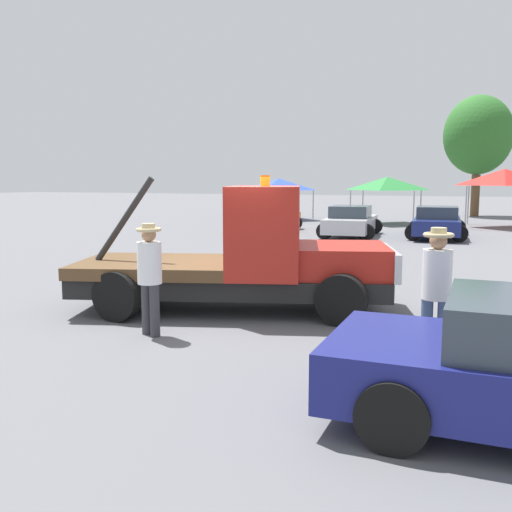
{
  "coord_description": "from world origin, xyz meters",
  "views": [
    {
      "loc": [
        4.41,
        -9.66,
        2.45
      ],
      "look_at": [
        0.5,
        0.0,
        1.05
      ],
      "focal_mm": 40.0,
      "sensor_mm": 36.0,
      "label": 1
    }
  ],
  "objects_px": {
    "person_at_hood": "(150,270)",
    "canopy_tent_red": "(505,177)",
    "parked_car_orange": "(266,218)",
    "canopy_tent_blue": "(279,184)",
    "tow_truck": "(251,259)",
    "person_near_truck": "(437,283)",
    "parked_car_navy": "(437,223)",
    "parked_car_silver": "(351,222)",
    "tree_left": "(478,135)",
    "canopy_tent_green": "(387,184)",
    "traffic_cone": "(342,272)"
  },
  "relations": [
    {
      "from": "parked_car_navy",
      "to": "canopy_tent_red",
      "type": "xyz_separation_m",
      "value": [
        2.68,
        6.64,
        1.92
      ]
    },
    {
      "from": "parked_car_navy",
      "to": "canopy_tent_green",
      "type": "height_order",
      "value": "canopy_tent_green"
    },
    {
      "from": "parked_car_silver",
      "to": "canopy_tent_green",
      "type": "distance_m",
      "value": 8.07
    },
    {
      "from": "parked_car_orange",
      "to": "canopy_tent_blue",
      "type": "relative_size",
      "value": 1.36
    },
    {
      "from": "person_at_hood",
      "to": "canopy_tent_green",
      "type": "distance_m",
      "value": 24.79
    },
    {
      "from": "parked_car_orange",
      "to": "canopy_tent_blue",
      "type": "height_order",
      "value": "canopy_tent_blue"
    },
    {
      "from": "parked_car_navy",
      "to": "canopy_tent_blue",
      "type": "height_order",
      "value": "canopy_tent_blue"
    },
    {
      "from": "person_at_hood",
      "to": "tow_truck",
      "type": "bearing_deg",
      "value": 0.97
    },
    {
      "from": "person_at_hood",
      "to": "parked_car_silver",
      "type": "distance_m",
      "value": 16.86
    },
    {
      "from": "person_near_truck",
      "to": "canopy_tent_red",
      "type": "relative_size",
      "value": 0.52
    },
    {
      "from": "person_near_truck",
      "to": "canopy_tent_red",
      "type": "bearing_deg",
      "value": -13.65
    },
    {
      "from": "tow_truck",
      "to": "parked_car_silver",
      "type": "xyz_separation_m",
      "value": [
        -1.38,
        14.6,
        -0.33
      ]
    },
    {
      "from": "canopy_tent_red",
      "to": "tree_left",
      "type": "xyz_separation_m",
      "value": [
        -1.53,
        9.33,
        2.78
      ]
    },
    {
      "from": "person_near_truck",
      "to": "parked_car_silver",
      "type": "relative_size",
      "value": 0.38
    },
    {
      "from": "tow_truck",
      "to": "parked_car_orange",
      "type": "distance_m",
      "value": 16.33
    },
    {
      "from": "canopy_tent_blue",
      "to": "tree_left",
      "type": "relative_size",
      "value": 0.44
    },
    {
      "from": "canopy_tent_blue",
      "to": "person_at_hood",
      "type": "bearing_deg",
      "value": -74.59
    },
    {
      "from": "parked_car_navy",
      "to": "parked_car_silver",
      "type": "bearing_deg",
      "value": 98.97
    },
    {
      "from": "person_near_truck",
      "to": "canopy_tent_green",
      "type": "relative_size",
      "value": 0.53
    },
    {
      "from": "parked_car_orange",
      "to": "canopy_tent_red",
      "type": "bearing_deg",
      "value": -57.53
    },
    {
      "from": "canopy_tent_green",
      "to": "canopy_tent_red",
      "type": "xyz_separation_m",
      "value": [
        5.97,
        -0.48,
        0.34
      ]
    },
    {
      "from": "canopy_tent_red",
      "to": "canopy_tent_green",
      "type": "bearing_deg",
      "value": 175.37
    },
    {
      "from": "person_at_hood",
      "to": "canopy_tent_red",
      "type": "height_order",
      "value": "canopy_tent_red"
    },
    {
      "from": "tow_truck",
      "to": "canopy_tent_blue",
      "type": "relative_size",
      "value": 1.8
    },
    {
      "from": "parked_car_silver",
      "to": "tree_left",
      "type": "xyz_separation_m",
      "value": [
        4.66,
        16.76,
        4.7
      ]
    },
    {
      "from": "person_at_hood",
      "to": "parked_car_orange",
      "type": "distance_m",
      "value": 18.24
    },
    {
      "from": "parked_car_silver",
      "to": "traffic_cone",
      "type": "bearing_deg",
      "value": -172.59
    },
    {
      "from": "parked_car_navy",
      "to": "canopy_tent_red",
      "type": "distance_m",
      "value": 7.42
    },
    {
      "from": "person_near_truck",
      "to": "canopy_tent_blue",
      "type": "relative_size",
      "value": 0.52
    },
    {
      "from": "canopy_tent_green",
      "to": "person_at_hood",
      "type": "bearing_deg",
      "value": -89.16
    },
    {
      "from": "canopy_tent_blue",
      "to": "canopy_tent_green",
      "type": "distance_m",
      "value": 6.76
    },
    {
      "from": "tow_truck",
      "to": "parked_car_silver",
      "type": "distance_m",
      "value": 14.67
    },
    {
      "from": "person_near_truck",
      "to": "canopy_tent_red",
      "type": "height_order",
      "value": "canopy_tent_red"
    },
    {
      "from": "parked_car_navy",
      "to": "canopy_tent_green",
      "type": "xyz_separation_m",
      "value": [
        -3.28,
        7.13,
        1.59
      ]
    },
    {
      "from": "parked_car_orange",
      "to": "tree_left",
      "type": "relative_size",
      "value": 0.59
    },
    {
      "from": "tow_truck",
      "to": "person_near_truck",
      "type": "bearing_deg",
      "value": -45.56
    },
    {
      "from": "parked_car_silver",
      "to": "canopy_tent_blue",
      "type": "height_order",
      "value": "canopy_tent_blue"
    },
    {
      "from": "canopy_tent_blue",
      "to": "parked_car_orange",
      "type": "bearing_deg",
      "value": -74.35
    },
    {
      "from": "canopy_tent_blue",
      "to": "traffic_cone",
      "type": "xyz_separation_m",
      "value": [
        8.76,
        -19.85,
        -1.91
      ]
    },
    {
      "from": "tow_truck",
      "to": "canopy_tent_red",
      "type": "relative_size",
      "value": 1.77
    },
    {
      "from": "parked_car_orange",
      "to": "canopy_tent_green",
      "type": "distance_m",
      "value": 8.59
    },
    {
      "from": "person_at_hood",
      "to": "canopy_tent_green",
      "type": "height_order",
      "value": "canopy_tent_green"
    },
    {
      "from": "person_at_hood",
      "to": "canopy_tent_blue",
      "type": "xyz_separation_m",
      "value": [
        -7.07,
        25.63,
        1.11
      ]
    },
    {
      "from": "person_near_truck",
      "to": "tree_left",
      "type": "relative_size",
      "value": 0.23
    },
    {
      "from": "person_at_hood",
      "to": "parked_car_silver",
      "type": "relative_size",
      "value": 0.37
    },
    {
      "from": "parked_car_navy",
      "to": "canopy_tent_red",
      "type": "bearing_deg",
      "value": -25.68
    },
    {
      "from": "parked_car_silver",
      "to": "tree_left",
      "type": "distance_m",
      "value": 18.02
    },
    {
      "from": "person_near_truck",
      "to": "parked_car_orange",
      "type": "relative_size",
      "value": 0.38
    },
    {
      "from": "parked_car_orange",
      "to": "traffic_cone",
      "type": "relative_size",
      "value": 8.61
    },
    {
      "from": "person_near_truck",
      "to": "person_at_hood",
      "type": "distance_m",
      "value": 4.28
    }
  ]
}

